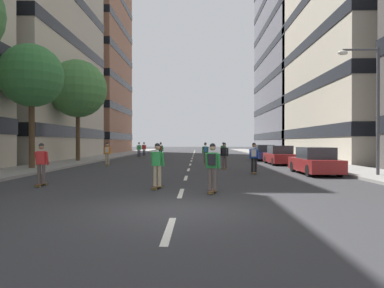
# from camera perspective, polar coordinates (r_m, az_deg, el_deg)

# --- Properties ---
(ground_plane) EXTENTS (169.53, 169.53, 0.00)m
(ground_plane) POSITION_cam_1_polar(r_m,az_deg,el_deg) (37.23, 0.05, -2.43)
(ground_plane) COLOR #333335
(sidewalk_left) EXTENTS (3.55, 77.70, 0.14)m
(sidewalk_left) POSITION_cam_1_polar(r_m,az_deg,el_deg) (42.15, -13.86, -2.02)
(sidewalk_left) COLOR gray
(sidewalk_left) RESTS_ON ground_plane
(sidewalk_right) EXTENTS (3.55, 77.70, 0.14)m
(sidewalk_right) POSITION_cam_1_polar(r_m,az_deg,el_deg) (41.86, 14.21, -2.04)
(sidewalk_right) COLOR gray
(sidewalk_right) RESTS_ON ground_plane
(lane_markings) EXTENTS (0.16, 67.20, 0.01)m
(lane_markings) POSITION_cam_1_polar(r_m,az_deg,el_deg) (39.47, 0.10, -2.27)
(lane_markings) COLOR silver
(lane_markings) RESTS_ON ground_plane
(building_left_far) EXTENTS (16.87, 16.46, 36.26)m
(building_left_far) POSITION_cam_1_polar(r_m,az_deg,el_deg) (61.83, -19.63, 15.74)
(building_left_far) COLOR #9E6B51
(building_left_far) RESTS_ON ground_plane
(building_right_far) EXTENTS (16.87, 23.57, 36.65)m
(building_right_far) POSITION_cam_1_polar(r_m,az_deg,el_deg) (61.49, 20.48, 16.01)
(building_right_far) COLOR slate
(building_right_far) RESTS_ON ground_plane
(parked_car_near) EXTENTS (1.82, 4.40, 1.52)m
(parked_car_near) POSITION_cam_1_polar(r_m,az_deg,el_deg) (20.19, 20.12, -2.85)
(parked_car_near) COLOR maroon
(parked_car_near) RESTS_ON ground_plane
(parked_car_mid) EXTENTS (1.82, 4.40, 1.52)m
(parked_car_mid) POSITION_cam_1_polar(r_m,az_deg,el_deg) (28.01, 14.63, -1.94)
(parked_car_mid) COLOR maroon
(parked_car_mid) RESTS_ON ground_plane
(parked_car_far) EXTENTS (1.82, 4.40, 1.52)m
(parked_car_far) POSITION_cam_1_polar(r_m,az_deg,el_deg) (34.26, 12.10, -1.51)
(parked_car_far) COLOR navy
(parked_car_far) RESTS_ON ground_plane
(street_tree_near) EXTENTS (5.14, 5.14, 9.03)m
(street_tree_near) POSITION_cam_1_polar(r_m,az_deg,el_deg) (32.24, -18.81, 8.85)
(street_tree_near) COLOR #4C3823
(street_tree_near) RESTS_ON sidewalk_left
(street_tree_far) EXTENTS (4.05, 4.05, 8.01)m
(street_tree_far) POSITION_cam_1_polar(r_m,az_deg,el_deg) (24.53, -25.57, 10.34)
(street_tree_far) COLOR #4C3823
(street_tree_far) RESTS_ON sidewalk_left
(streetlamp_right) EXTENTS (2.13, 0.30, 6.50)m
(streetlamp_right) POSITION_cam_1_polar(r_m,az_deg,el_deg) (19.61, 28.07, 7.10)
(streetlamp_right) COLOR #3F3F44
(streetlamp_right) RESTS_ON sidewalk_right
(skater_0) EXTENTS (0.56, 0.92, 1.78)m
(skater_0) POSITION_cam_1_polar(r_m,az_deg,el_deg) (22.61, 5.52, -1.68)
(skater_0) COLOR brown
(skater_0) RESTS_ON ground_plane
(skater_1) EXTENTS (0.57, 0.92, 1.78)m
(skater_1) POSITION_cam_1_polar(r_m,az_deg,el_deg) (11.99, 3.49, -3.51)
(skater_1) COLOR brown
(skater_1) RESTS_ON ground_plane
(skater_2) EXTENTS (0.54, 0.91, 1.78)m
(skater_2) POSITION_cam_1_polar(r_m,az_deg,el_deg) (15.20, -24.19, -2.84)
(skater_2) COLOR brown
(skater_2) RESTS_ON ground_plane
(skater_3) EXTENTS (0.56, 0.92, 1.78)m
(skater_3) POSITION_cam_1_polar(r_m,az_deg,el_deg) (26.71, -14.20, -1.38)
(skater_3) COLOR brown
(skater_3) RESTS_ON ground_plane
(skater_4) EXTENTS (0.57, 0.92, 1.78)m
(skater_4) POSITION_cam_1_polar(r_m,az_deg,el_deg) (13.16, -5.91, -3.30)
(skater_4) COLOR brown
(skater_4) RESTS_ON ground_plane
(skater_5) EXTENTS (0.57, 0.92, 1.78)m
(skater_5) POSITION_cam_1_polar(r_m,az_deg,el_deg) (34.43, 5.33, -0.97)
(skater_5) COLOR brown
(skater_5) RESTS_ON ground_plane
(skater_6) EXTENTS (0.56, 0.92, 1.78)m
(skater_6) POSITION_cam_1_polar(r_m,az_deg,el_deg) (39.21, -8.98, -0.85)
(skater_6) COLOR brown
(skater_6) RESTS_ON ground_plane
(skater_7) EXTENTS (0.57, 0.92, 1.78)m
(skater_7) POSITION_cam_1_polar(r_m,az_deg,el_deg) (35.04, -5.35, -0.95)
(skater_7) COLOR brown
(skater_7) RESTS_ON ground_plane
(skater_8) EXTENTS (0.57, 0.92, 1.78)m
(skater_8) POSITION_cam_1_polar(r_m,az_deg,el_deg) (19.50, 10.47, -2.02)
(skater_8) COLOR brown
(skater_8) RESTS_ON ground_plane
(skater_9) EXTENTS (0.55, 0.92, 1.78)m
(skater_9) POSITION_cam_1_polar(r_m,az_deg,el_deg) (28.05, 2.30, -1.28)
(skater_9) COLOR brown
(skater_9) RESTS_ON ground_plane
(skater_10) EXTENTS (0.55, 0.91, 1.78)m
(skater_10) POSITION_cam_1_polar(r_m,az_deg,el_deg) (42.56, -8.14, -0.76)
(skater_10) COLOR brown
(skater_10) RESTS_ON ground_plane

